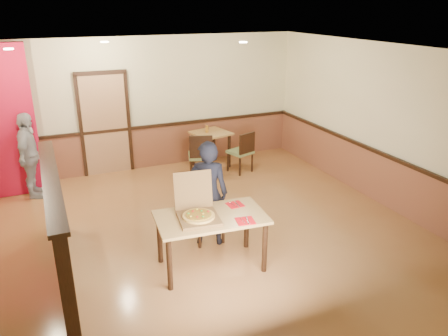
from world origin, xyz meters
The scene contains 25 objects.
floor centered at (0.00, 0.00, 0.00)m, with size 7.00×7.00×0.00m, color #A97242.
ceiling centered at (0.00, 0.00, 2.80)m, with size 7.00×7.00×0.00m, color black.
wall_back centered at (0.00, 3.50, 1.40)m, with size 7.00×7.00×0.00m, color #F4EFBF.
wall_right centered at (3.50, 0.00, 1.40)m, with size 7.00×7.00×0.00m, color #F4EFBF.
wainscot_back centered at (0.00, 3.47, 0.45)m, with size 7.00×0.04×0.90m, color brown.
chair_rail_back centered at (0.00, 3.45, 0.92)m, with size 7.00×0.06×0.06m, color black.
wainscot_right centered at (3.47, 0.00, 0.45)m, with size 0.04×7.00×0.90m, color brown.
chair_rail_right centered at (3.45, 0.00, 0.92)m, with size 0.06×7.00×0.06m, color black.
back_door centered at (-0.80, 3.46, 1.05)m, with size 0.90×0.06×2.10m, color tan.
booth_partition centered at (-2.00, -0.20, 0.74)m, with size 0.20×3.10×1.44m.
spot_a centered at (-2.30, 1.80, 2.78)m, with size 0.14×0.14×0.02m, color beige.
spot_b centered at (-0.80, 2.50, 2.78)m, with size 0.14×0.14×0.02m, color beige.
spot_c centered at (1.40, 1.50, 2.78)m, with size 0.14×0.14×0.02m, color beige.
main_table centered at (-0.12, -0.74, 0.67)m, with size 1.51×0.95×0.78m.
diner_chair centered at (0.09, 0.03, 0.50)m, with size 0.46×0.46×0.92m.
side_chair_left centered at (0.88, 2.32, 0.53)m, with size 0.60×0.60×0.97m.
side_chair_right centered at (1.82, 2.33, 0.49)m, with size 0.56×0.56×0.90m.
side_table centered at (1.35, 2.94, 0.60)m, with size 0.88×0.88×0.78m.
diner centered at (0.09, -0.12, 0.81)m, with size 0.59×0.39×1.61m, color black.
passerby centered at (-2.30, 2.74, 0.80)m, with size 0.94×0.39×1.61m, color #9899A0.
pizza_box centered at (-0.29, -0.72, 0.85)m, with size 0.59×0.67×0.55m.
pizza centered at (-0.30, -0.78, 0.83)m, with size 0.42×0.42×0.03m, color #E4B853.
napkin_near centered at (0.24, -1.05, 0.78)m, with size 0.27×0.27×0.01m.
napkin_far centered at (0.32, -0.56, 0.78)m, with size 0.22×0.22×0.01m.
condiment centered at (1.26, 2.96, 0.86)m, with size 0.06×0.06×0.16m, color #9B651C.
Camera 1 is at (-2.00, -5.56, 3.42)m, focal length 35.00 mm.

